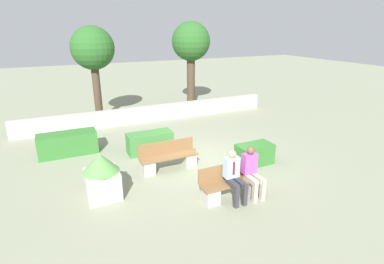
{
  "coord_description": "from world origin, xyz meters",
  "views": [
    {
      "loc": [
        -4.05,
        -8.0,
        4.21
      ],
      "look_at": [
        -0.07,
        0.5,
        0.9
      ],
      "focal_mm": 28.0,
      "sensor_mm": 36.0,
      "label": 1
    }
  ],
  "objects_px": {
    "bench_left_side": "(169,159)",
    "planter_corner_left": "(102,175)",
    "bench_front": "(231,185)",
    "person_seated_man": "(234,174)",
    "tree_center_left": "(191,44)",
    "tree_leftmost": "(93,50)",
    "person_seated_woman": "(252,169)"
  },
  "relations": [
    {
      "from": "bench_left_side",
      "to": "person_seated_woman",
      "type": "distance_m",
      "value": 2.76
    },
    {
      "from": "bench_left_side",
      "to": "tree_leftmost",
      "type": "xyz_separation_m",
      "value": [
        -1.12,
        6.25,
        2.91
      ]
    },
    {
      "from": "bench_left_side",
      "to": "tree_center_left",
      "type": "xyz_separation_m",
      "value": [
        3.96,
        6.89,
        3.03
      ]
    },
    {
      "from": "person_seated_man",
      "to": "tree_leftmost",
      "type": "xyz_separation_m",
      "value": [
        -1.97,
        8.6,
        2.51
      ]
    },
    {
      "from": "person_seated_woman",
      "to": "bench_front",
      "type": "bearing_deg",
      "value": 165.2
    },
    {
      "from": "planter_corner_left",
      "to": "bench_left_side",
      "type": "bearing_deg",
      "value": 20.84
    },
    {
      "from": "bench_left_side",
      "to": "planter_corner_left",
      "type": "height_order",
      "value": "planter_corner_left"
    },
    {
      "from": "planter_corner_left",
      "to": "tree_leftmost",
      "type": "bearing_deg",
      "value": 81.83
    },
    {
      "from": "tree_leftmost",
      "to": "tree_center_left",
      "type": "xyz_separation_m",
      "value": [
        5.08,
        0.64,
        0.12
      ]
    },
    {
      "from": "bench_front",
      "to": "tree_center_left",
      "type": "bearing_deg",
      "value": 71.3
    },
    {
      "from": "bench_left_side",
      "to": "person_seated_woman",
      "type": "bearing_deg",
      "value": -58.72
    },
    {
      "from": "bench_left_side",
      "to": "person_seated_man",
      "type": "distance_m",
      "value": 2.53
    },
    {
      "from": "bench_front",
      "to": "planter_corner_left",
      "type": "height_order",
      "value": "planter_corner_left"
    },
    {
      "from": "bench_left_side",
      "to": "person_seated_man",
      "type": "relative_size",
      "value": 1.37
    },
    {
      "from": "bench_left_side",
      "to": "planter_corner_left",
      "type": "bearing_deg",
      "value": -158.82
    },
    {
      "from": "bench_front",
      "to": "person_seated_woman",
      "type": "relative_size",
      "value": 1.27
    },
    {
      "from": "planter_corner_left",
      "to": "person_seated_woman",
      "type": "bearing_deg",
      "value": -23.46
    },
    {
      "from": "bench_front",
      "to": "bench_left_side",
      "type": "relative_size",
      "value": 0.93
    },
    {
      "from": "person_seated_man",
      "to": "bench_front",
      "type": "bearing_deg",
      "value": 80.63
    },
    {
      "from": "tree_leftmost",
      "to": "person_seated_man",
      "type": "bearing_deg",
      "value": -77.06
    },
    {
      "from": "bench_left_side",
      "to": "tree_leftmost",
      "type": "height_order",
      "value": "tree_leftmost"
    },
    {
      "from": "planter_corner_left",
      "to": "tree_leftmost",
      "type": "height_order",
      "value": "tree_leftmost"
    },
    {
      "from": "tree_leftmost",
      "to": "planter_corner_left",
      "type": "bearing_deg",
      "value": -98.17
    },
    {
      "from": "tree_center_left",
      "to": "planter_corner_left",
      "type": "bearing_deg",
      "value": -128.34
    },
    {
      "from": "bench_front",
      "to": "tree_center_left",
      "type": "distance_m",
      "value": 10.07
    },
    {
      "from": "tree_leftmost",
      "to": "tree_center_left",
      "type": "height_order",
      "value": "tree_center_left"
    },
    {
      "from": "bench_left_side",
      "to": "person_seated_man",
      "type": "height_order",
      "value": "person_seated_man"
    },
    {
      "from": "bench_front",
      "to": "tree_leftmost",
      "type": "bearing_deg",
      "value": 103.29
    },
    {
      "from": "bench_left_side",
      "to": "tree_center_left",
      "type": "relative_size",
      "value": 0.4
    },
    {
      "from": "bench_front",
      "to": "person_seated_man",
      "type": "bearing_deg",
      "value": -99.37
    },
    {
      "from": "person_seated_man",
      "to": "planter_corner_left",
      "type": "relative_size",
      "value": 1.08
    },
    {
      "from": "bench_left_side",
      "to": "person_seated_woman",
      "type": "height_order",
      "value": "person_seated_woman"
    }
  ]
}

